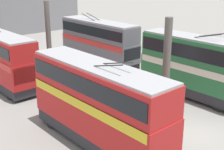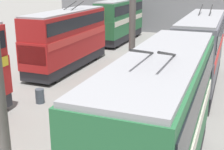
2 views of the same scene
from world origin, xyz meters
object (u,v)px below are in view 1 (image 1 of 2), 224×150
at_px(bus_right_mid, 0,56).
at_px(person_aisle_midway, 77,71).
at_px(bus_right_near, 98,100).
at_px(oil_drum, 68,98).
at_px(person_by_right_row, 172,142).
at_px(bus_left_near, 194,63).
at_px(person_by_left_row, 167,90).
at_px(bus_left_far, 99,40).

bearing_deg(bus_right_mid, person_aisle_midway, -120.60).
bearing_deg(bus_right_near, oil_drum, -18.50).
xyz_separation_m(person_aisle_midway, person_by_right_row, (-14.26, 3.46, -0.10)).
relative_size(bus_left_near, person_aisle_midway, 5.55).
bearing_deg(person_by_left_row, person_by_right_row, -23.78).
xyz_separation_m(bus_right_near, person_by_right_row, (-3.68, -2.48, -2.10)).
bearing_deg(bus_left_near, person_by_right_row, 118.35).
xyz_separation_m(person_aisle_midway, oil_drum, (-4.09, 3.77, -0.46)).
bearing_deg(person_aisle_midway, person_by_left_row, -105.67).
xyz_separation_m(bus_left_far, oil_drum, (-6.85, 8.70, -2.37)).
relative_size(bus_right_near, oil_drum, 11.54).
xyz_separation_m(bus_left_far, person_by_right_row, (-17.02, 8.40, -2.01)).
bearing_deg(person_aisle_midway, bus_left_far, -1.96).
relative_size(bus_right_mid, person_by_left_row, 6.04).
distance_m(bus_right_near, person_by_left_row, 8.81).
relative_size(bus_left_far, oil_drum, 11.86).
relative_size(bus_left_near, person_by_left_row, 5.60).
bearing_deg(person_by_right_row, oil_drum, -114.54).
relative_size(person_aisle_midway, person_by_right_row, 1.11).
bearing_deg(bus_left_far, bus_right_near, 140.81).
bearing_deg(bus_left_far, person_aisle_midway, 119.18).
height_order(bus_left_near, bus_left_far, bus_left_near).
bearing_deg(person_aisle_midway, bus_right_near, -150.44).
bearing_deg(bus_right_mid, bus_right_near, 180.00).
bearing_deg(bus_left_near, oil_drum, 57.05).
relative_size(bus_right_mid, person_by_right_row, 6.64).
xyz_separation_m(person_by_right_row, oil_drum, (10.17, 0.31, -0.36)).
height_order(bus_right_mid, oil_drum, bus_right_mid).
xyz_separation_m(bus_left_near, bus_right_mid, (13.24, 10.88, -0.12)).
xyz_separation_m(bus_right_near, bus_right_mid, (14.09, -0.00, -0.14)).
bearing_deg(oil_drum, bus_right_mid, 15.94).
distance_m(bus_right_near, bus_right_mid, 14.09).
bearing_deg(bus_left_near, person_by_left_row, 73.73).
distance_m(person_by_left_row, oil_drum, 7.98).
relative_size(bus_left_far, person_by_left_row, 6.25).
height_order(bus_left_far, bus_right_mid, bus_left_far).
relative_size(bus_left_far, bus_right_near, 1.03).
relative_size(bus_left_near, bus_left_far, 0.90).
relative_size(person_by_left_row, oil_drum, 1.90).
xyz_separation_m(bus_left_near, person_by_left_row, (0.71, 2.44, -1.99)).
distance_m(person_by_right_row, oil_drum, 10.18).
height_order(bus_left_far, person_by_left_row, bus_left_far).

